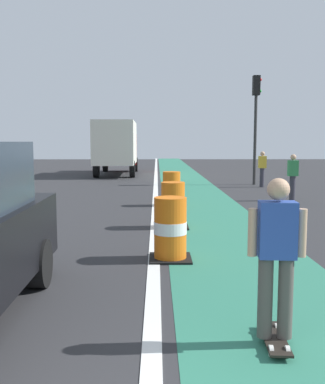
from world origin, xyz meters
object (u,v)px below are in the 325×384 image
at_px(pedestrian_crossing, 262,168).
at_px(pedestrian_waiting, 293,176).
at_px(traffic_barrel_mid, 173,206).
at_px(traffic_barrel_back, 172,189).
at_px(skateboarder_on_lane, 276,256).
at_px(traffic_barrel_front, 170,229).
at_px(traffic_light_corner, 256,110).
at_px(delivery_truck_down_block, 117,145).

bearing_deg(pedestrian_crossing, pedestrian_waiting, -90.50).
distance_m(traffic_barrel_mid, traffic_barrel_back, 3.67).
relative_size(skateboarder_on_lane, traffic_barrel_front, 1.55).
height_order(traffic_barrel_front, pedestrian_crossing, pedestrian_crossing).
relative_size(skateboarder_on_lane, traffic_barrel_back, 1.55).
bearing_deg(traffic_light_corner, traffic_barrel_mid, -111.92).
xyz_separation_m(traffic_barrel_mid, traffic_light_corner, (4.27, 10.62, 2.97)).
bearing_deg(skateboarder_on_lane, pedestrian_waiting, 72.20).
xyz_separation_m(traffic_barrel_mid, delivery_truck_down_block, (-2.85, 17.22, 1.31)).
distance_m(traffic_barrel_back, pedestrian_crossing, 7.22).
xyz_separation_m(skateboarder_on_lane, delivery_truck_down_block, (-3.65, 23.37, 0.94)).
relative_size(skateboarder_on_lane, traffic_light_corner, 0.33).
distance_m(traffic_light_corner, pedestrian_waiting, 6.36).
bearing_deg(traffic_barrel_front, traffic_light_corner, 71.85).
bearing_deg(traffic_light_corner, delivery_truck_down_block, 137.13).
bearing_deg(traffic_light_corner, traffic_barrel_back, -121.06).
distance_m(traffic_light_corner, pedestrian_crossing, 2.88).
distance_m(traffic_barrel_back, delivery_truck_down_block, 13.93).
height_order(traffic_barrel_mid, traffic_barrel_back, same).
distance_m(traffic_barrel_front, pedestrian_waiting, 8.92).
xyz_separation_m(traffic_barrel_back, pedestrian_crossing, (4.28, 5.80, 0.33)).
distance_m(pedestrian_crossing, pedestrian_waiting, 4.64).
xyz_separation_m(traffic_barrel_front, traffic_barrel_mid, (0.15, 2.88, 0.00)).
height_order(traffic_barrel_back, traffic_light_corner, traffic_light_corner).
xyz_separation_m(traffic_barrel_front, pedestrian_crossing, (4.52, 12.35, 0.33)).
bearing_deg(pedestrian_crossing, traffic_light_corner, 94.59).
relative_size(traffic_barrel_back, pedestrian_waiting, 0.68).
bearing_deg(traffic_barrel_back, skateboarder_on_lane, -85.85).
bearing_deg(skateboarder_on_lane, traffic_barrel_back, 94.15).
relative_size(traffic_barrel_front, delivery_truck_down_block, 0.14).
bearing_deg(traffic_barrel_front, traffic_barrel_mid, 86.99).
bearing_deg(pedestrian_crossing, traffic_barrel_front, -110.09).
relative_size(traffic_light_corner, pedestrian_crossing, 3.17).
bearing_deg(traffic_light_corner, pedestrian_crossing, -85.41).
bearing_deg(traffic_barrel_back, pedestrian_waiting, 15.37).
height_order(delivery_truck_down_block, pedestrian_waiting, delivery_truck_down_block).
relative_size(skateboarder_on_lane, pedestrian_waiting, 1.05).
xyz_separation_m(traffic_barrel_front, pedestrian_waiting, (4.48, 7.71, 0.33)).
distance_m(delivery_truck_down_block, pedestrian_waiting, 14.35).
bearing_deg(pedestrian_waiting, pedestrian_crossing, 89.50).
relative_size(traffic_barrel_back, traffic_light_corner, 0.21).
xyz_separation_m(traffic_barrel_front, delivery_truck_down_block, (-2.69, 20.10, 1.31)).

